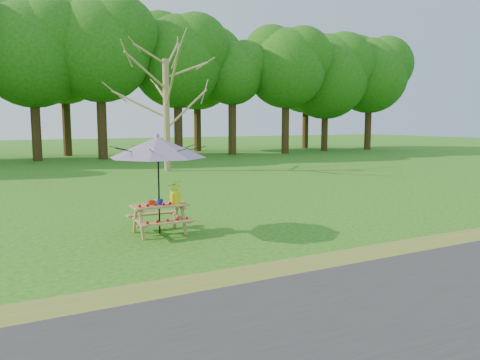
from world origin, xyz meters
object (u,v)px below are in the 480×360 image
picnic_table (160,219)px  patio_umbrella (158,147)px  bare_tree (164,11)px  flower_bucket (175,191)px

picnic_table → patio_umbrella: patio_umbrella is taller
bare_tree → flower_bucket: (-4.16, -12.69, -6.89)m
patio_umbrella → flower_bucket: size_ratio=5.11×
picnic_table → patio_umbrella: bearing=84.8°
bare_tree → patio_umbrella: (-4.53, -12.66, -5.89)m
bare_tree → picnic_table: bearing=-109.7°
bare_tree → patio_umbrella: bare_tree is taller
picnic_table → flower_bucket: 0.73m
bare_tree → picnic_table: (-4.53, -12.66, -7.51)m
picnic_table → flower_bucket: flower_bucket is taller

